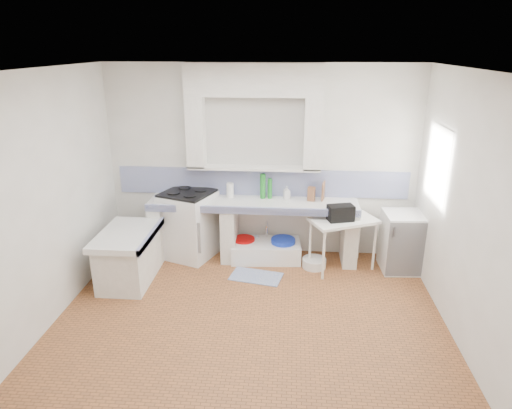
# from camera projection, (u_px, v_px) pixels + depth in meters

# --- Properties ---
(floor) EXTENTS (4.50, 4.50, 0.00)m
(floor) POSITION_uv_depth(u_px,v_px,m) (249.00, 324.00, 5.19)
(floor) COLOR #995A30
(floor) RESTS_ON ground
(ceiling) EXTENTS (4.50, 4.50, 0.00)m
(ceiling) POSITION_uv_depth(u_px,v_px,m) (247.00, 70.00, 4.26)
(ceiling) COLOR white
(ceiling) RESTS_ON ground
(wall_back) EXTENTS (4.50, 0.00, 4.50)m
(wall_back) POSITION_uv_depth(u_px,v_px,m) (262.00, 162.00, 6.60)
(wall_back) COLOR white
(wall_back) RESTS_ON ground
(wall_front) EXTENTS (4.50, 0.00, 4.50)m
(wall_front) POSITION_uv_depth(u_px,v_px,m) (218.00, 318.00, 2.85)
(wall_front) COLOR white
(wall_front) RESTS_ON ground
(wall_left) EXTENTS (0.00, 4.50, 4.50)m
(wall_left) POSITION_uv_depth(u_px,v_px,m) (42.00, 204.00, 4.90)
(wall_left) COLOR white
(wall_left) RESTS_ON ground
(wall_right) EXTENTS (0.00, 4.50, 4.50)m
(wall_right) POSITION_uv_depth(u_px,v_px,m) (470.00, 216.00, 4.55)
(wall_right) COLOR white
(wall_right) RESTS_ON ground
(alcove_mass) EXTENTS (1.90, 0.25, 0.45)m
(alcove_mass) POSITION_uv_depth(u_px,v_px,m) (254.00, 80.00, 6.10)
(alcove_mass) COLOR white
(alcove_mass) RESTS_ON ground
(window_frame) EXTENTS (0.35, 0.86, 1.06)m
(window_frame) POSITION_uv_depth(u_px,v_px,m) (452.00, 166.00, 5.60)
(window_frame) COLOR #331D10
(window_frame) RESTS_ON ground
(lace_valance) EXTENTS (0.01, 0.84, 0.24)m
(lace_valance) POSITION_uv_depth(u_px,v_px,m) (444.00, 136.00, 5.48)
(lace_valance) COLOR white
(lace_valance) RESTS_ON ground
(counter_slab) EXTENTS (3.00, 0.60, 0.08)m
(counter_slab) POSITION_uv_depth(u_px,v_px,m) (253.00, 204.00, 6.51)
(counter_slab) COLOR white
(counter_slab) RESTS_ON ground
(counter_lip) EXTENTS (3.00, 0.04, 0.10)m
(counter_lip) POSITION_uv_depth(u_px,v_px,m) (251.00, 211.00, 6.25)
(counter_lip) COLOR navy
(counter_lip) RESTS_ON ground
(counter_pier_left) EXTENTS (0.20, 0.55, 0.82)m
(counter_pier_left) POSITION_uv_depth(u_px,v_px,m) (160.00, 230.00, 6.77)
(counter_pier_left) COLOR white
(counter_pier_left) RESTS_ON ground
(counter_pier_mid) EXTENTS (0.20, 0.55, 0.82)m
(counter_pier_mid) POSITION_uv_depth(u_px,v_px,m) (230.00, 232.00, 6.69)
(counter_pier_mid) COLOR white
(counter_pier_mid) RESTS_ON ground
(counter_pier_right) EXTENTS (0.20, 0.55, 0.82)m
(counter_pier_right) POSITION_uv_depth(u_px,v_px,m) (349.00, 236.00, 6.55)
(counter_pier_right) COLOR white
(counter_pier_right) RESTS_ON ground
(peninsula_top) EXTENTS (0.70, 1.10, 0.08)m
(peninsula_top) POSITION_uv_depth(u_px,v_px,m) (127.00, 235.00, 5.95)
(peninsula_top) COLOR white
(peninsula_top) RESTS_ON ground
(peninsula_base) EXTENTS (0.60, 1.00, 0.62)m
(peninsula_base) POSITION_uv_depth(u_px,v_px,m) (129.00, 259.00, 6.06)
(peninsula_base) COLOR white
(peninsula_base) RESTS_ON ground
(peninsula_lip) EXTENTS (0.04, 1.10, 0.10)m
(peninsula_lip) POSITION_uv_depth(u_px,v_px,m) (151.00, 236.00, 5.92)
(peninsula_lip) COLOR navy
(peninsula_lip) RESTS_ON ground
(backsplash) EXTENTS (4.27, 0.03, 0.40)m
(backsplash) POSITION_uv_depth(u_px,v_px,m) (261.00, 182.00, 6.69)
(backsplash) COLOR navy
(backsplash) RESTS_ON ground
(stove) EXTENTS (0.88, 0.87, 0.98)m
(stove) POSITION_uv_depth(u_px,v_px,m) (189.00, 225.00, 6.73)
(stove) COLOR white
(stove) RESTS_ON ground
(sink) EXTENTS (1.04, 0.61, 0.24)m
(sink) POSITION_uv_depth(u_px,v_px,m) (266.00, 251.00, 6.73)
(sink) COLOR white
(sink) RESTS_ON ground
(side_table) EXTENTS (1.03, 0.83, 0.04)m
(side_table) POSITION_uv_depth(u_px,v_px,m) (342.00, 244.00, 6.37)
(side_table) COLOR white
(side_table) RESTS_ON ground
(fridge) EXTENTS (0.57, 0.57, 0.83)m
(fridge) POSITION_uv_depth(u_px,v_px,m) (402.00, 242.00, 6.33)
(fridge) COLOR white
(fridge) RESTS_ON ground
(bucket_red) EXTENTS (0.39, 0.39, 0.30)m
(bucket_red) POSITION_uv_depth(u_px,v_px,m) (244.00, 247.00, 6.78)
(bucket_red) COLOR #C30405
(bucket_red) RESTS_ON ground
(bucket_orange) EXTENTS (0.32, 0.32, 0.27)m
(bucket_orange) POSITION_uv_depth(u_px,v_px,m) (273.00, 252.00, 6.66)
(bucket_orange) COLOR #C16D19
(bucket_orange) RESTS_ON ground
(bucket_blue) EXTENTS (0.44, 0.44, 0.33)m
(bucket_blue) POSITION_uv_depth(u_px,v_px,m) (283.00, 249.00, 6.69)
(bucket_blue) COLOR #1432C6
(bucket_blue) RESTS_ON ground
(basin_white) EXTENTS (0.40, 0.40, 0.13)m
(basin_white) POSITION_uv_depth(u_px,v_px,m) (314.00, 263.00, 6.49)
(basin_white) COLOR white
(basin_white) RESTS_ON ground
(water_bottle_a) EXTENTS (0.10, 0.10, 0.29)m
(water_bottle_a) POSITION_uv_depth(u_px,v_px,m) (256.00, 245.00, 6.89)
(water_bottle_a) COLOR silver
(water_bottle_a) RESTS_ON ground
(water_bottle_b) EXTENTS (0.10, 0.10, 0.28)m
(water_bottle_b) POSITION_uv_depth(u_px,v_px,m) (277.00, 246.00, 6.86)
(water_bottle_b) COLOR silver
(water_bottle_b) RESTS_ON ground
(black_bag) EXTENTS (0.39, 0.28, 0.22)m
(black_bag) POSITION_uv_depth(u_px,v_px,m) (341.00, 213.00, 6.16)
(black_bag) COLOR black
(black_bag) RESTS_ON side_table
(green_bottle_a) EXTENTS (0.10, 0.10, 0.36)m
(green_bottle_a) POSITION_uv_depth(u_px,v_px,m) (263.00, 186.00, 6.57)
(green_bottle_a) COLOR #1D7D25
(green_bottle_a) RESTS_ON counter_slab
(green_bottle_b) EXTENTS (0.07, 0.07, 0.30)m
(green_bottle_b) POSITION_uv_depth(u_px,v_px,m) (270.00, 189.00, 6.57)
(green_bottle_b) COLOR #1D7D25
(green_bottle_b) RESTS_ON counter_slab
(knife_block) EXTENTS (0.12, 0.10, 0.20)m
(knife_block) POSITION_uv_depth(u_px,v_px,m) (311.00, 194.00, 6.48)
(knife_block) COLOR brown
(knife_block) RESTS_ON counter_slab
(cutting_board) EXTENTS (0.06, 0.19, 0.27)m
(cutting_board) POSITION_uv_depth(u_px,v_px,m) (323.00, 191.00, 6.52)
(cutting_board) COLOR brown
(cutting_board) RESTS_ON counter_slab
(paper_towel) EXTENTS (0.13, 0.13, 0.22)m
(paper_towel) POSITION_uv_depth(u_px,v_px,m) (230.00, 190.00, 6.63)
(paper_towel) COLOR white
(paper_towel) RESTS_ON counter_slab
(soap_bottle) EXTENTS (0.11, 0.11, 0.20)m
(soap_bottle) POSITION_uv_depth(u_px,v_px,m) (287.00, 192.00, 6.57)
(soap_bottle) COLOR white
(soap_bottle) RESTS_ON counter_slab
(rug) EXTENTS (0.76, 0.53, 0.01)m
(rug) POSITION_uv_depth(u_px,v_px,m) (256.00, 276.00, 6.24)
(rug) COLOR #354A94
(rug) RESTS_ON ground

